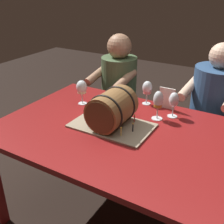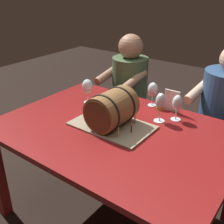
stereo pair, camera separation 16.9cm
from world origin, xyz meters
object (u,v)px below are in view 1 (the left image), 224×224
(wine_glass_amber, at_px, (158,101))
(person_seated_right, at_px, (211,119))
(dining_table, at_px, (115,141))
(wine_glass_white, at_px, (82,88))
(wine_glass_rose, at_px, (147,89))
(barrel_cake, at_px, (112,111))
(person_seated_left, at_px, (119,100))
(wine_glass_empty, at_px, (174,101))
(menu_card, at_px, (167,98))

(wine_glass_amber, height_order, person_seated_right, person_seated_right)
(dining_table, xyz_separation_m, wine_glass_amber, (0.17, 0.25, 0.22))
(wine_glass_amber, height_order, wine_glass_white, wine_glass_amber)
(wine_glass_rose, bearing_deg, barrel_cake, -95.74)
(wine_glass_amber, bearing_deg, barrel_cake, -130.04)
(wine_glass_rose, relative_size, person_seated_left, 0.15)
(wine_glass_empty, bearing_deg, wine_glass_amber, -132.80)
(barrel_cake, bearing_deg, wine_glass_empty, 49.23)
(barrel_cake, xyz_separation_m, wine_glass_amber, (0.20, 0.24, 0.02))
(dining_table, relative_size, wine_glass_white, 8.03)
(wine_glass_rose, xyz_separation_m, wine_glass_white, (-0.41, -0.24, 0.00))
(barrel_cake, relative_size, wine_glass_empty, 2.87)
(wine_glass_amber, distance_m, wine_glass_rose, 0.25)
(menu_card, relative_size, person_seated_right, 0.14)
(barrel_cake, bearing_deg, menu_card, 64.42)
(wine_glass_amber, relative_size, wine_glass_empty, 1.13)
(person_seated_right, bearing_deg, barrel_cake, -119.85)
(wine_glass_rose, xyz_separation_m, person_seated_right, (0.41, 0.37, -0.30))
(dining_table, distance_m, wine_glass_amber, 0.38)
(menu_card, bearing_deg, wine_glass_empty, -51.84)
(barrel_cake, distance_m, wine_glass_white, 0.41)
(wine_glass_white, relative_size, menu_card, 1.13)
(menu_card, bearing_deg, dining_table, -112.37)
(person_seated_left, relative_size, person_seated_right, 0.99)
(wine_glass_amber, relative_size, wine_glass_white, 1.08)
(wine_glass_amber, bearing_deg, wine_glass_empty, 47.20)
(wine_glass_rose, relative_size, wine_glass_white, 0.97)
(wine_glass_amber, relative_size, person_seated_left, 0.17)
(person_seated_left, bearing_deg, person_seated_right, 0.03)
(dining_table, height_order, wine_glass_white, wine_glass_white)
(person_seated_left, bearing_deg, wine_glass_white, -87.07)
(wine_glass_white, height_order, person_seated_right, person_seated_right)
(dining_table, xyz_separation_m, wine_glass_empty, (0.25, 0.33, 0.21))
(dining_table, relative_size, menu_card, 9.06)
(dining_table, bearing_deg, person_seated_left, 117.90)
(wine_glass_amber, bearing_deg, menu_card, 90.39)
(wine_glass_rose, bearing_deg, wine_glass_white, -149.85)
(dining_table, bearing_deg, person_seated_right, 62.15)
(dining_table, distance_m, barrel_cake, 0.21)
(wine_glass_rose, relative_size, wine_glass_empty, 1.02)
(wine_glass_rose, relative_size, menu_card, 1.10)
(wine_glass_white, distance_m, person_seated_right, 1.07)
(wine_glass_rose, bearing_deg, menu_card, -2.90)
(wine_glass_white, xyz_separation_m, menu_card, (0.57, 0.23, -0.04))
(menu_card, relative_size, person_seated_left, 0.14)
(wine_glass_amber, relative_size, menu_card, 1.22)
(wine_glass_amber, bearing_deg, wine_glass_rose, 130.37)
(wine_glass_white, distance_m, person_seated_left, 0.69)
(wine_glass_empty, relative_size, person_seated_left, 0.15)
(dining_table, xyz_separation_m, barrel_cake, (-0.03, 0.01, 0.20))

